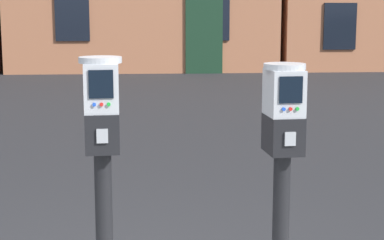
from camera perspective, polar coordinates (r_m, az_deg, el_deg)
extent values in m
cylinder|color=black|center=(3.44, -7.76, -9.80)|extent=(0.10, 0.10, 0.87)
cube|color=black|center=(3.30, -7.98, -0.99)|extent=(0.19, 0.25, 0.20)
cube|color=#A5A8AD|center=(3.18, -7.95, -1.41)|extent=(0.06, 0.02, 0.07)
cube|color=#B7BABF|center=(3.27, -8.07, 2.88)|extent=(0.19, 0.24, 0.25)
cube|color=black|center=(3.15, -8.06, 3.16)|extent=(0.12, 0.02, 0.14)
cylinder|color=blue|center=(3.16, -8.65, 1.36)|extent=(0.02, 0.01, 0.02)
cylinder|color=red|center=(3.16, -8.02, 1.37)|extent=(0.02, 0.01, 0.02)
cylinder|color=green|center=(3.16, -7.38, 1.39)|extent=(0.02, 0.01, 0.02)
cylinder|color=#B7BABF|center=(3.25, -8.13, 5.30)|extent=(0.23, 0.23, 0.03)
cylinder|color=black|center=(3.51, 7.85, -9.62)|extent=(0.10, 0.10, 0.85)
cube|color=black|center=(3.38, 8.05, -1.25)|extent=(0.19, 0.25, 0.20)
cube|color=#A5A8AD|center=(3.26, 8.68, -1.67)|extent=(0.06, 0.02, 0.07)
cube|color=#B7BABF|center=(3.34, 8.14, 2.42)|extent=(0.19, 0.24, 0.24)
cube|color=black|center=(3.23, 8.75, 2.66)|extent=(0.12, 0.02, 0.13)
cylinder|color=blue|center=(3.23, 8.13, 0.96)|extent=(0.02, 0.01, 0.02)
cylinder|color=red|center=(3.24, 8.72, 0.97)|extent=(0.02, 0.01, 0.02)
cylinder|color=green|center=(3.25, 9.31, 0.98)|extent=(0.02, 0.01, 0.02)
cylinder|color=#B7BABF|center=(3.33, 8.20, 4.72)|extent=(0.23, 0.23, 0.03)
cube|color=black|center=(17.46, -10.58, 9.51)|extent=(0.90, 0.06, 1.60)
cube|color=black|center=(17.46, 1.86, 9.67)|extent=(0.90, 0.06, 1.60)
cube|color=#193823|center=(17.44, 1.07, 7.57)|extent=(1.00, 0.07, 2.10)
cube|color=black|center=(18.16, 12.96, 8.08)|extent=(0.90, 0.06, 1.26)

